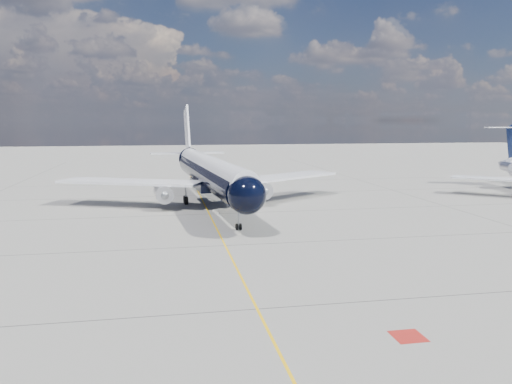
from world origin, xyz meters
The scene contains 4 objects.
ground centered at (0.00, 30.00, 0.00)m, with size 320.00×320.00×0.00m, color gray.
taxiway_centerline centered at (0.00, 25.00, 0.00)m, with size 0.16×160.00×0.01m, color #F9B80D.
red_marking centered at (6.80, -10.00, 0.00)m, with size 1.60×1.60×0.01m, color maroon.
main_airliner centered at (0.67, 32.78, 4.16)m, with size 38.05×46.47×13.42m.
Camera 1 is at (-5.11, -32.01, 10.78)m, focal length 35.00 mm.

